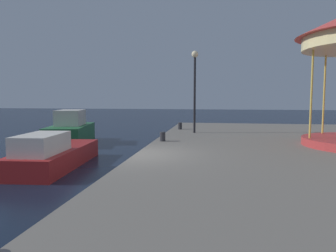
# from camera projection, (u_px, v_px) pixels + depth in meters

# --- Properties ---
(ground_plane) EXTENTS (120.00, 120.00, 0.00)m
(ground_plane) POSITION_uv_depth(u_px,v_px,m) (136.00, 177.00, 10.71)
(ground_plane) COLOR black
(motorboat_red) EXTENTS (2.19, 5.26, 1.42)m
(motorboat_red) POSITION_uv_depth(u_px,v_px,m) (53.00, 154.00, 11.98)
(motorboat_red) COLOR maroon
(motorboat_red) RESTS_ON ground
(motorboat_green) EXTENTS (2.80, 4.78, 1.96)m
(motorboat_green) POSITION_uv_depth(u_px,v_px,m) (71.00, 131.00, 18.39)
(motorboat_green) COLOR #236638
(motorboat_green) RESTS_ON ground
(lamp_post_mid_promenade) EXTENTS (0.36, 0.36, 4.34)m
(lamp_post_mid_promenade) POSITION_uv_depth(u_px,v_px,m) (195.00, 77.00, 16.59)
(lamp_post_mid_promenade) COLOR black
(lamp_post_mid_promenade) RESTS_ON quay_dock
(bollard_north) EXTENTS (0.24, 0.24, 0.40)m
(bollard_north) POSITION_uv_depth(u_px,v_px,m) (163.00, 137.00, 13.62)
(bollard_north) COLOR #2D2D33
(bollard_north) RESTS_ON quay_dock
(bollard_south) EXTENTS (0.24, 0.24, 0.40)m
(bollard_south) POSITION_uv_depth(u_px,v_px,m) (180.00, 126.00, 18.67)
(bollard_south) COLOR #2D2D33
(bollard_south) RESTS_ON quay_dock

